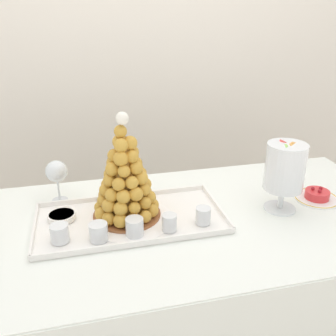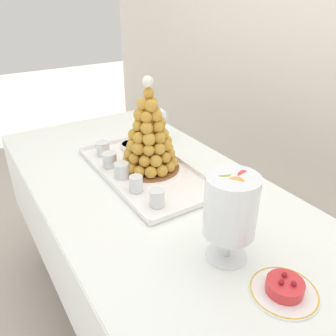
% 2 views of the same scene
% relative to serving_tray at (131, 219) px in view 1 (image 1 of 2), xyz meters
% --- Properties ---
extents(backdrop_wall, '(4.80, 0.10, 2.50)m').
position_rel_serving_tray_xyz_m(backdrop_wall, '(0.15, 1.03, 0.47)').
color(backdrop_wall, silver).
rests_on(backdrop_wall, ground_plane).
extents(buffet_table, '(1.76, 0.80, 0.78)m').
position_rel_serving_tray_xyz_m(buffet_table, '(0.15, -0.03, -0.12)').
color(buffet_table, brown).
rests_on(buffet_table, ground_plane).
extents(serving_tray, '(0.65, 0.33, 0.02)m').
position_rel_serving_tray_xyz_m(serving_tray, '(0.00, 0.00, 0.00)').
color(serving_tray, white).
rests_on(serving_tray, buffet_table).
extents(croquembouche, '(0.24, 0.24, 0.38)m').
position_rel_serving_tray_xyz_m(croquembouche, '(-0.01, 0.03, 0.15)').
color(croquembouche, brown).
rests_on(croquembouche, serving_tray).
extents(dessert_cup_left, '(0.06, 0.06, 0.06)m').
position_rel_serving_tray_xyz_m(dessert_cup_left, '(-0.23, -0.08, 0.03)').
color(dessert_cup_left, silver).
rests_on(dessert_cup_left, serving_tray).
extents(dessert_cup_mid_left, '(0.06, 0.06, 0.06)m').
position_rel_serving_tray_xyz_m(dessert_cup_mid_left, '(-0.12, -0.10, 0.03)').
color(dessert_cup_mid_left, silver).
rests_on(dessert_cup_mid_left, serving_tray).
extents(dessert_cup_centre, '(0.06, 0.06, 0.06)m').
position_rel_serving_tray_xyz_m(dessert_cup_centre, '(-0.00, -0.10, 0.03)').
color(dessert_cup_centre, silver).
rests_on(dessert_cup_centre, serving_tray).
extents(dessert_cup_mid_right, '(0.05, 0.05, 0.06)m').
position_rel_serving_tray_xyz_m(dessert_cup_mid_right, '(0.11, -0.10, 0.03)').
color(dessert_cup_mid_right, silver).
rests_on(dessert_cup_mid_right, serving_tray).
extents(dessert_cup_right, '(0.05, 0.05, 0.06)m').
position_rel_serving_tray_xyz_m(dessert_cup_right, '(0.24, -0.09, 0.03)').
color(dessert_cup_right, silver).
rests_on(dessert_cup_right, serving_tray).
extents(creme_brulee_ramekin, '(0.10, 0.10, 0.02)m').
position_rel_serving_tray_xyz_m(creme_brulee_ramekin, '(-0.23, 0.05, 0.01)').
color(creme_brulee_ramekin, white).
rests_on(creme_brulee_ramekin, serving_tray).
extents(macaron_goblet, '(0.14, 0.14, 0.27)m').
position_rel_serving_tray_xyz_m(macaron_goblet, '(0.55, -0.05, 0.16)').
color(macaron_goblet, white).
rests_on(macaron_goblet, buffet_table).
extents(fruit_tart_plate, '(0.17, 0.17, 0.05)m').
position_rel_serving_tray_xyz_m(fruit_tart_plate, '(0.72, -0.01, 0.01)').
color(fruit_tart_plate, white).
rests_on(fruit_tart_plate, buffet_table).
extents(wine_glass, '(0.08, 0.08, 0.16)m').
position_rel_serving_tray_xyz_m(wine_glass, '(-0.24, 0.21, 0.11)').
color(wine_glass, silver).
rests_on(wine_glass, buffet_table).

